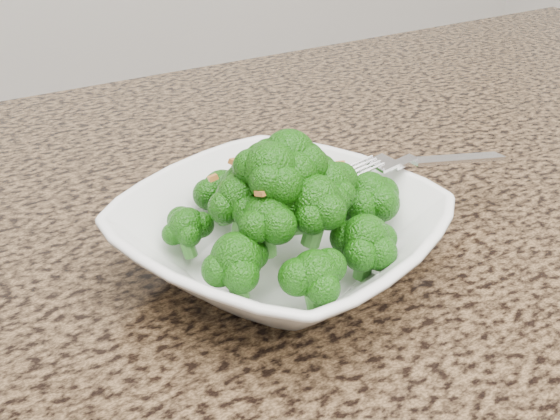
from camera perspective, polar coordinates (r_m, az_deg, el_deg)
granite_counter at (r=0.50m, az=4.21°, el=-8.52°), size 1.64×1.04×0.03m
bowl at (r=0.51m, az=0.00°, el=-2.25°), size 0.29×0.29×0.05m
broccoli_pile at (r=0.48m, az=0.00°, el=3.91°), size 0.19×0.19×0.07m
garlic_topping at (r=0.46m, az=0.00°, el=7.95°), size 0.12×0.12×0.01m
fork at (r=0.55m, az=10.32°, el=3.94°), size 0.18×0.04×0.01m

